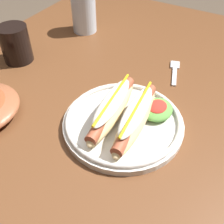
{
  "coord_description": "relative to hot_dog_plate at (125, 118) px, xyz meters",
  "views": [
    {
      "loc": [
        -0.39,
        -0.34,
        1.2
      ],
      "look_at": [
        0.0,
        -0.11,
        0.77
      ],
      "focal_mm": 43.6,
      "sensor_mm": 36.0,
      "label": 1
    }
  ],
  "objects": [
    {
      "name": "dining_table",
      "position": [
        -0.0,
        0.14,
        -0.12
      ],
      "size": [
        1.45,
        0.9,
        0.74
      ],
      "color": "brown",
      "rests_on": "ground_plane"
    },
    {
      "name": "fork",
      "position": [
        0.26,
        -0.02,
        -0.02
      ],
      "size": [
        0.12,
        0.06,
        0.0
      ],
      "rotation": [
        0.0,
        0.0,
        0.32
      ],
      "color": "silver",
      "rests_on": "dining_table"
    },
    {
      "name": "hot_dog_plate",
      "position": [
        0.0,
        0.0,
        0.0
      ],
      "size": [
        0.28,
        0.28,
        0.08
      ],
      "color": "silver",
      "rests_on": "dining_table"
    },
    {
      "name": "water_cup",
      "position": [
        0.35,
        0.35,
        0.04
      ],
      "size": [
        0.08,
        0.08,
        0.13
      ],
      "primitive_type": "cylinder",
      "color": "silver",
      "rests_on": "dining_table"
    },
    {
      "name": "soda_cup",
      "position": [
        0.08,
        0.41,
        0.03
      ],
      "size": [
        0.09,
        0.09,
        0.11
      ],
      "primitive_type": "cylinder",
      "color": "black",
      "rests_on": "dining_table"
    }
  ]
}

